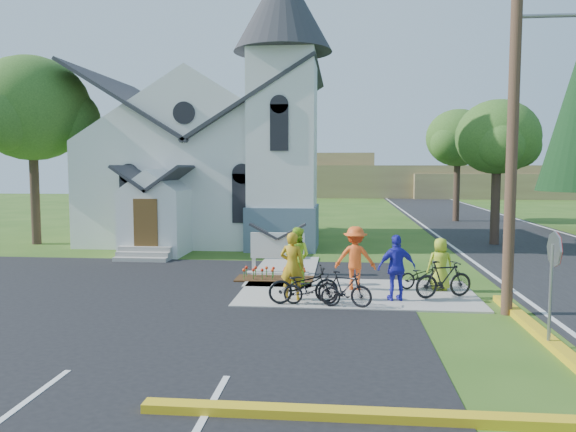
# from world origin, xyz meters

# --- Properties ---
(ground) EXTENTS (120.00, 120.00, 0.00)m
(ground) POSITION_xyz_m (0.00, 0.00, 0.00)
(ground) COLOR #2D5217
(ground) RESTS_ON ground
(parking_lot) EXTENTS (20.00, 16.00, 0.02)m
(parking_lot) POSITION_xyz_m (-7.00, -2.00, 0.01)
(parking_lot) COLOR black
(parking_lot) RESTS_ON ground
(road) EXTENTS (8.00, 90.00, 0.02)m
(road) POSITION_xyz_m (10.00, 15.00, 0.01)
(road) COLOR black
(road) RESTS_ON ground
(sidewalk) EXTENTS (7.00, 4.00, 0.05)m
(sidewalk) POSITION_xyz_m (1.50, 0.50, 0.03)
(sidewalk) COLOR #A19A91
(sidewalk) RESTS_ON ground
(church) EXTENTS (12.35, 12.00, 13.00)m
(church) POSITION_xyz_m (-5.48, 12.48, 5.25)
(church) COLOR white
(church) RESTS_ON ground
(church_sign) EXTENTS (2.20, 0.40, 1.70)m
(church_sign) POSITION_xyz_m (-1.20, 3.20, 1.03)
(church_sign) COLOR #A19A91
(church_sign) RESTS_ON ground
(flower_bed) EXTENTS (2.60, 1.10, 0.07)m
(flower_bed) POSITION_xyz_m (-1.20, 2.30, 0.04)
(flower_bed) COLOR #3C2310
(flower_bed) RESTS_ON ground
(utility_pole) EXTENTS (3.45, 0.28, 10.00)m
(utility_pole) POSITION_xyz_m (5.36, -1.50, 5.40)
(utility_pole) COLOR #4B3125
(utility_pole) RESTS_ON ground
(stop_sign) EXTENTS (0.11, 0.76, 2.48)m
(stop_sign) POSITION_xyz_m (5.43, -4.20, 1.78)
(stop_sign) COLOR gray
(stop_sign) RESTS_ON ground
(tree_lot_corner) EXTENTS (5.60, 5.60, 9.15)m
(tree_lot_corner) POSITION_xyz_m (-14.00, 10.00, 6.60)
(tree_lot_corner) COLOR #36251D
(tree_lot_corner) RESTS_ON ground
(tree_road_near) EXTENTS (4.00, 4.00, 7.05)m
(tree_road_near) POSITION_xyz_m (8.50, 12.00, 5.21)
(tree_road_near) COLOR #36251D
(tree_road_near) RESTS_ON ground
(tree_road_mid) EXTENTS (4.40, 4.40, 7.80)m
(tree_road_mid) POSITION_xyz_m (9.00, 24.00, 5.78)
(tree_road_mid) COLOR #36251D
(tree_road_mid) RESTS_ON ground
(distant_hills) EXTENTS (61.00, 10.00, 5.60)m
(distant_hills) POSITION_xyz_m (3.36, 56.33, 2.17)
(distant_hills) COLOR olive
(distant_hills) RESTS_ON ground
(cyclist_0) EXTENTS (0.78, 0.59, 1.92)m
(cyclist_0) POSITION_xyz_m (-0.35, -0.59, 1.01)
(cyclist_0) COLOR #BC8C16
(cyclist_0) RESTS_ON sidewalk
(bike_0) EXTENTS (2.06, 1.14, 1.02)m
(bike_0) POSITION_xyz_m (0.01, -0.99, 0.56)
(bike_0) COLOR black
(bike_0) RESTS_ON sidewalk
(cyclist_1) EXTENTS (1.09, 0.97, 1.84)m
(cyclist_1) POSITION_xyz_m (-0.38, 1.48, 0.97)
(cyclist_1) COLOR #A0D928
(cyclist_1) RESTS_ON sidewalk
(bike_1) EXTENTS (1.62, 0.98, 0.94)m
(bike_1) POSITION_xyz_m (1.13, -1.20, 0.52)
(bike_1) COLOR black
(bike_1) RESTS_ON sidewalk
(cyclist_2) EXTENTS (1.16, 0.68, 1.86)m
(cyclist_2) POSITION_xyz_m (2.59, -0.41, 0.98)
(cyclist_2) COLOR #2624B7
(cyclist_2) RESTS_ON sidewalk
(bike_2) EXTENTS (1.64, 0.76, 0.83)m
(bike_2) POSITION_xyz_m (0.25, -1.20, 0.46)
(bike_2) COLOR black
(bike_2) RESTS_ON sidewalk
(cyclist_3) EXTENTS (1.32, 0.84, 1.94)m
(cyclist_3) POSITION_xyz_m (1.46, 0.92, 1.02)
(cyclist_3) COLOR #FB581B
(cyclist_3) RESTS_ON sidewalk
(bike_3) EXTENTS (1.85, 1.13, 1.08)m
(bike_3) POSITION_xyz_m (3.97, 0.04, 0.59)
(bike_3) COLOR black
(bike_3) RESTS_ON sidewalk
(cyclist_4) EXTENTS (0.82, 0.57, 1.60)m
(cyclist_4) POSITION_xyz_m (4.04, 1.06, 0.85)
(cyclist_4) COLOR #A4BF23
(cyclist_4) RESTS_ON sidewalk
(bike_4) EXTENTS (1.62, 1.09, 0.80)m
(bike_4) POSITION_xyz_m (3.52, 1.26, 0.45)
(bike_4) COLOR black
(bike_4) RESTS_ON sidewalk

